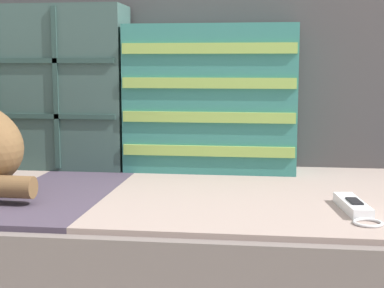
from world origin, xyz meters
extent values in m
cube|color=#6B605B|center=(0.00, 0.15, 0.28)|extent=(1.98, 0.78, 0.24)
cube|color=#423847|center=(-0.21, 0.14, 0.40)|extent=(0.21, 0.70, 0.01)
cube|color=gray|center=(0.00, 0.14, 0.40)|extent=(0.21, 0.70, 0.01)
cube|color=gray|center=(0.21, 0.14, 0.40)|extent=(0.21, 0.70, 0.01)
cube|color=gray|center=(0.42, 0.14, 0.40)|extent=(0.21, 0.70, 0.01)
cube|color=#474242|center=(0.00, 0.48, 0.64)|extent=(1.98, 0.14, 0.46)
cube|color=#38514C|center=(-0.37, 0.34, 0.61)|extent=(0.46, 0.13, 0.40)
cube|color=#28423D|center=(-0.37, 0.27, 0.55)|extent=(0.44, 0.01, 0.01)
cube|color=#28423D|center=(-0.37, 0.27, 0.68)|extent=(0.44, 0.01, 0.01)
cube|color=#28423D|center=(-0.30, 0.27, 0.61)|extent=(0.01, 0.01, 0.39)
cube|color=#337A70|center=(0.07, 0.34, 0.59)|extent=(0.41, 0.13, 0.35)
cube|color=#93B751|center=(0.07, 0.27, 0.47)|extent=(0.41, 0.01, 0.02)
cube|color=#93B751|center=(0.07, 0.27, 0.55)|extent=(0.41, 0.01, 0.02)
cube|color=#93B751|center=(0.07, 0.27, 0.63)|extent=(0.41, 0.01, 0.02)
cube|color=#93B751|center=(0.07, 0.27, 0.71)|extent=(0.41, 0.01, 0.02)
cube|color=white|center=(0.37, -0.04, 0.42)|extent=(0.05, 0.15, 0.02)
cube|color=black|center=(0.37, -0.05, 0.43)|extent=(0.03, 0.05, 0.00)
cube|color=black|center=(0.36, 0.03, 0.42)|extent=(0.03, 0.01, 0.02)
torus|color=silver|center=(0.38, -0.13, 0.41)|extent=(0.06, 0.06, 0.01)
camera|label=1|loc=(0.21, -1.09, 0.67)|focal=55.00mm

